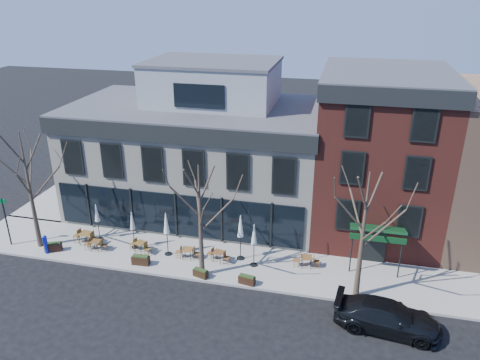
% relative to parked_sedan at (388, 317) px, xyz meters
% --- Properties ---
extents(ground, '(120.00, 120.00, 0.00)m').
position_rel_parked_sedan_xyz_m(ground, '(-13.53, 6.18, -0.77)').
color(ground, black).
rests_on(ground, ground).
extents(sidewalk_front, '(33.50, 4.70, 0.15)m').
position_rel_parked_sedan_xyz_m(sidewalk_front, '(-10.28, 4.03, -0.69)').
color(sidewalk_front, gray).
rests_on(sidewalk_front, ground).
extents(sidewalk_side, '(4.50, 12.00, 0.15)m').
position_rel_parked_sedan_xyz_m(sidewalk_side, '(-24.78, 12.18, -0.69)').
color(sidewalk_side, gray).
rests_on(sidewalk_side, ground).
extents(corner_building, '(18.39, 10.39, 11.10)m').
position_rel_parked_sedan_xyz_m(corner_building, '(-13.46, 11.25, 3.96)').
color(corner_building, beige).
rests_on(corner_building, ground).
extents(red_brick_building, '(8.20, 11.78, 11.18)m').
position_rel_parked_sedan_xyz_m(red_brick_building, '(-0.53, 11.16, 4.87)').
color(red_brick_building, maroon).
rests_on(red_brick_building, ground).
extents(tree_corner, '(3.93, 3.98, 7.92)m').
position_rel_parked_sedan_xyz_m(tree_corner, '(-22.02, 2.97, 3.48)').
color(tree_corner, '#382B21').
rests_on(tree_corner, sidewalk_front).
extents(tree_mid, '(3.50, 3.55, 7.04)m').
position_rel_parked_sedan_xyz_m(tree_mid, '(-10.52, 2.28, 3.02)').
color(tree_mid, '#382B21').
rests_on(tree_mid, sidewalk_front).
extents(tree_right, '(3.72, 3.77, 7.48)m').
position_rel_parked_sedan_xyz_m(tree_right, '(-1.52, 2.28, 3.25)').
color(tree_right, '#382B21').
rests_on(tree_right, sidewalk_front).
extents(sign_pole, '(0.50, 0.10, 3.40)m').
position_rel_parked_sedan_xyz_m(sign_pole, '(-24.03, 2.68, 1.31)').
color(sign_pole, black).
rests_on(sign_pole, sidewalk_front).
extents(parked_sedan, '(5.49, 2.69, 1.54)m').
position_rel_parked_sedan_xyz_m(parked_sedan, '(0.00, 0.00, 0.00)').
color(parked_sedan, black).
rests_on(parked_sedan, ground).
extents(call_box, '(0.27, 0.27, 1.34)m').
position_rel_parked_sedan_xyz_m(call_box, '(-21.04, 2.25, 0.09)').
color(call_box, '#0D15A9').
rests_on(call_box, sidewalk_front).
extents(cafe_set_0, '(1.95, 0.85, 1.01)m').
position_rel_parked_sedan_xyz_m(cafe_set_0, '(-19.14, 3.90, -0.10)').
color(cafe_set_0, brown).
rests_on(cafe_set_0, sidewalk_front).
extents(cafe_set_1, '(1.57, 0.66, 0.82)m').
position_rel_parked_sedan_xyz_m(cafe_set_1, '(-18.12, 3.34, -0.20)').
color(cafe_set_1, brown).
rests_on(cafe_set_1, sidewalk_front).
extents(cafe_set_2, '(1.68, 0.88, 0.86)m').
position_rel_parked_sedan_xyz_m(cafe_set_2, '(-15.18, 3.79, -0.18)').
color(cafe_set_2, brown).
rests_on(cafe_set_2, sidewalk_front).
extents(cafe_set_3, '(1.59, 0.67, 0.83)m').
position_rel_parked_sedan_xyz_m(cafe_set_3, '(-11.96, 3.78, -0.19)').
color(cafe_set_3, brown).
rests_on(cafe_set_3, sidewalk_front).
extents(cafe_set_4, '(1.62, 0.77, 0.83)m').
position_rel_parked_sedan_xyz_m(cafe_set_4, '(-9.96, 3.89, -0.19)').
color(cafe_set_4, brown).
rests_on(cafe_set_4, sidewalk_front).
extents(cafe_set_5, '(1.66, 0.72, 0.86)m').
position_rel_parked_sedan_xyz_m(cafe_set_5, '(-4.53, 4.53, -0.18)').
color(cafe_set_5, brown).
rests_on(cafe_set_5, sidewalk_front).
extents(umbrella_0, '(0.42, 0.42, 2.62)m').
position_rel_parked_sedan_xyz_m(umbrella_0, '(-18.61, 4.70, 1.23)').
color(umbrella_0, black).
rests_on(umbrella_0, sidewalk_front).
extents(umbrella_1, '(0.42, 0.42, 2.63)m').
position_rel_parked_sedan_xyz_m(umbrella_1, '(-15.82, 4.22, 1.24)').
color(umbrella_1, black).
rests_on(umbrella_1, sidewalk_front).
extents(umbrella_2, '(0.48, 0.48, 2.98)m').
position_rel_parked_sedan_xyz_m(umbrella_2, '(-13.34, 3.93, 1.49)').
color(umbrella_2, black).
rests_on(umbrella_2, sidewalk_front).
extents(umbrella_3, '(0.49, 0.49, 3.08)m').
position_rel_parked_sedan_xyz_m(umbrella_3, '(-8.69, 4.49, 1.56)').
color(umbrella_3, black).
rests_on(umbrella_3, sidewalk_front).
extents(umbrella_4, '(0.46, 0.46, 2.89)m').
position_rel_parked_sedan_xyz_m(umbrella_4, '(-7.72, 3.94, 1.42)').
color(umbrella_4, black).
rests_on(umbrella_4, sidewalk_front).
extents(planter_0, '(1.13, 0.80, 0.59)m').
position_rel_parked_sedan_xyz_m(planter_0, '(-20.79, 2.63, -0.33)').
color(planter_0, black).
rests_on(planter_0, sidewalk_front).
extents(planter_1, '(1.11, 0.49, 0.61)m').
position_rel_parked_sedan_xyz_m(planter_1, '(-14.58, 2.47, -0.32)').
color(planter_1, black).
rests_on(planter_1, sidewalk_front).
extents(planter_2, '(0.98, 0.62, 0.51)m').
position_rel_parked_sedan_xyz_m(planter_2, '(-10.55, 2.03, -0.36)').
color(planter_2, black).
rests_on(planter_2, sidewalk_front).
extents(planter_3, '(1.02, 0.54, 0.54)m').
position_rel_parked_sedan_xyz_m(planter_3, '(-7.72, 1.98, -0.35)').
color(planter_3, black).
rests_on(planter_3, sidewalk_front).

